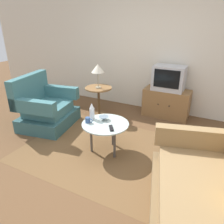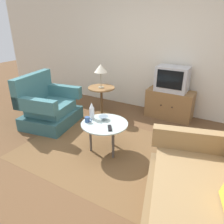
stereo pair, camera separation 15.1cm
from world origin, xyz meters
name	(u,v)px [view 2 (the right image)]	position (x,y,z in m)	size (l,w,h in m)	color
ground_plane	(100,157)	(0.00, 0.00, 0.00)	(16.00, 16.00, 0.00)	brown
back_wall	(158,46)	(0.00, 2.20, 1.35)	(9.00, 0.12, 2.70)	beige
area_rug	(105,151)	(-0.03, 0.18, 0.00)	(2.48, 1.87, 0.00)	brown
armchair	(48,108)	(-1.46, 0.45, 0.32)	(0.99, 1.10, 0.94)	#325C60
couch	(204,212)	(1.47, -0.56, 0.29)	(1.41, 1.97, 0.87)	brown
coffee_table	(105,126)	(-0.03, 0.18, 0.42)	(0.69, 0.69, 0.47)	#B2C6C1
side_table	(101,95)	(-0.82, 1.32, 0.43)	(0.54, 0.54, 0.59)	olive
tv_stand	(169,104)	(0.44, 1.89, 0.28)	(0.91, 0.44, 0.57)	olive
television	(172,79)	(0.44, 1.88, 0.81)	(0.60, 0.40, 0.48)	#B7B7BC
table_lamp	(101,69)	(-0.81, 1.29, 0.97)	(0.25, 0.25, 0.47)	#9E937A
vase	(92,111)	(-0.28, 0.22, 0.59)	(0.07, 0.07, 0.26)	white
mug	(87,120)	(-0.27, 0.09, 0.51)	(0.12, 0.08, 0.08)	#335184
bowl	(103,118)	(-0.11, 0.27, 0.50)	(0.15, 0.15, 0.06)	slate
tv_remote_dark	(110,128)	(0.12, 0.08, 0.48)	(0.13, 0.16, 0.02)	black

